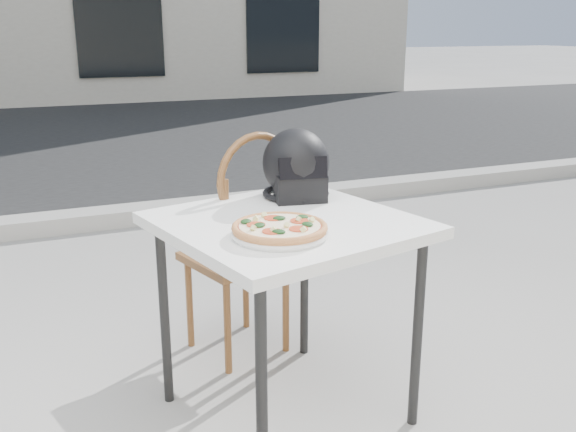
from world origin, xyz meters
name	(u,v)px	position (x,y,z in m)	size (l,w,h in m)	color
street_asphalt	(41,142)	(0.00, 7.00, 0.00)	(30.00, 8.00, 0.00)	black
curb	(66,222)	(0.00, 3.00, 0.06)	(30.00, 0.25, 0.12)	#9D9A92
cafe_table_main	(287,238)	(0.58, 0.28, 0.70)	(0.96, 0.96, 0.76)	white
plate	(280,234)	(0.48, 0.11, 0.77)	(0.41, 0.41, 0.02)	silver
pizza	(280,227)	(0.48, 0.11, 0.80)	(0.31, 0.31, 0.04)	#C37E47
helmet	(296,167)	(0.73, 0.54, 0.88)	(0.31, 0.32, 0.27)	black
cafe_chair_main	(245,235)	(0.59, 0.76, 0.56)	(0.48, 0.48, 1.01)	brown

